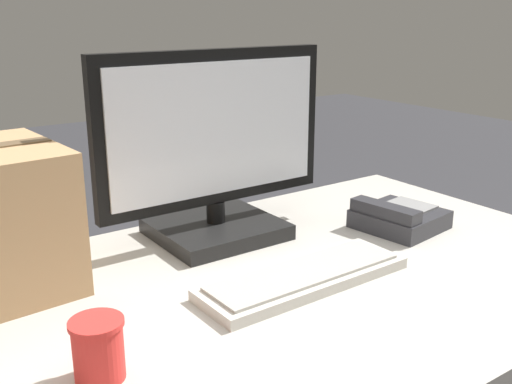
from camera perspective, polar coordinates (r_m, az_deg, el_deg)
monitor at (r=1.38m, az=-3.93°, el=3.22°), size 0.58×0.26×0.44m
keyboard at (r=1.20m, az=4.62°, el=-8.09°), size 0.45×0.15×0.03m
desk_phone at (r=1.52m, az=13.39°, el=-2.37°), size 0.21×0.21×0.08m
paper_cup_right at (r=0.93m, az=-14.79°, el=-14.29°), size 0.08×0.08×0.09m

